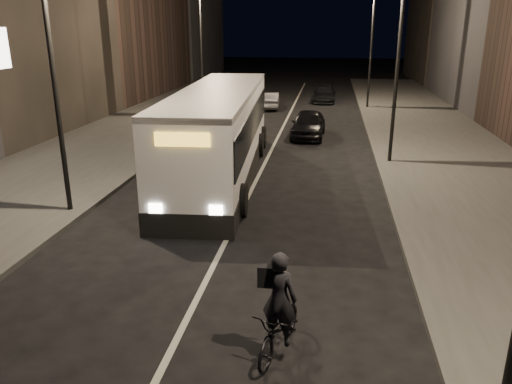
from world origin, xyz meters
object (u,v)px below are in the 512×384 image
(streetlight_left_near, at_px, (58,47))
(car_mid, at_px, (270,100))
(streetlight_right_mid, at_px, (393,41))
(city_bus, at_px, (219,129))
(cyclist_on_bicycle, at_px, (279,320))
(car_far, at_px, (324,94))
(streetlight_left_far, at_px, (204,36))
(car_near, at_px, (308,124))
(streetlight_right_far, at_px, (368,34))

(streetlight_left_near, height_order, car_mid, streetlight_left_near)
(streetlight_right_mid, xyz_separation_m, city_bus, (-6.93, -2.84, -3.41))
(cyclist_on_bicycle, distance_m, car_far, 33.62)
(streetlight_left_far, bearing_deg, car_far, 50.08)
(car_mid, distance_m, car_far, 5.75)
(car_near, distance_m, car_far, 13.92)
(streetlight_right_mid, relative_size, streetlight_left_near, 1.00)
(cyclist_on_bicycle, bearing_deg, city_bus, 123.09)
(cyclist_on_bicycle, distance_m, car_near, 19.72)
(cyclist_on_bicycle, bearing_deg, streetlight_right_mid, 92.85)
(streetlight_right_far, xyz_separation_m, city_bus, (-6.93, -18.84, -3.41))
(streetlight_left_near, xyz_separation_m, car_far, (7.66, 27.15, -4.72))
(streetlight_left_far, bearing_deg, streetlight_left_near, -90.00)
(streetlight_left_far, xyz_separation_m, car_mid, (3.68, 5.01, -4.75))
(streetlight_right_far, xyz_separation_m, streetlight_left_far, (-10.66, -6.00, 0.00))
(streetlight_right_far, bearing_deg, car_far, 133.60)
(car_mid, bearing_deg, streetlight_left_near, 76.48)
(cyclist_on_bicycle, bearing_deg, streetlight_left_far, 122.38)
(car_near, bearing_deg, streetlight_left_far, 147.95)
(city_bus, relative_size, car_mid, 3.64)
(car_near, height_order, car_mid, car_near)
(streetlight_left_near, relative_size, car_far, 1.85)
(streetlight_right_far, xyz_separation_m, car_mid, (-6.99, -0.99, -4.75))
(streetlight_right_far, bearing_deg, car_mid, -171.97)
(streetlight_right_far, relative_size, car_mid, 2.20)
(car_near, bearing_deg, car_mid, 110.91)
(car_near, bearing_deg, city_bus, -109.93)
(streetlight_right_mid, distance_m, streetlight_right_far, 16.00)
(streetlight_right_far, bearing_deg, cyclist_on_bicycle, -96.10)
(streetlight_left_far, height_order, car_near, streetlight_left_far)
(streetlight_left_near, height_order, city_bus, streetlight_left_near)
(streetlight_left_near, bearing_deg, car_mid, 80.92)
(streetlight_left_near, distance_m, car_far, 28.61)
(city_bus, xyz_separation_m, car_far, (3.93, 22.00, -1.32))
(streetlight_right_mid, xyz_separation_m, cyclist_on_bicycle, (-3.26, -14.46, -4.63))
(streetlight_right_mid, height_order, streetlight_left_far, same)
(streetlight_right_mid, distance_m, car_far, 19.96)
(streetlight_left_far, bearing_deg, car_near, -34.13)
(streetlight_right_mid, xyz_separation_m, streetlight_left_far, (-10.66, 10.00, 0.00))
(streetlight_right_mid, distance_m, cyclist_on_bicycle, 15.53)
(streetlight_right_mid, xyz_separation_m, car_far, (-3.00, 19.15, -4.72))
(streetlight_left_near, height_order, cyclist_on_bicycle, streetlight_left_near)
(streetlight_right_far, distance_m, city_bus, 20.37)
(streetlight_right_mid, height_order, car_far, streetlight_right_mid)
(streetlight_right_mid, relative_size, car_mid, 2.20)
(streetlight_left_near, height_order, car_far, streetlight_left_near)
(city_bus, bearing_deg, car_near, 64.23)
(city_bus, bearing_deg, streetlight_left_near, -129.65)
(city_bus, bearing_deg, streetlight_right_mid, 18.56)
(car_far, bearing_deg, streetlight_left_far, -128.68)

